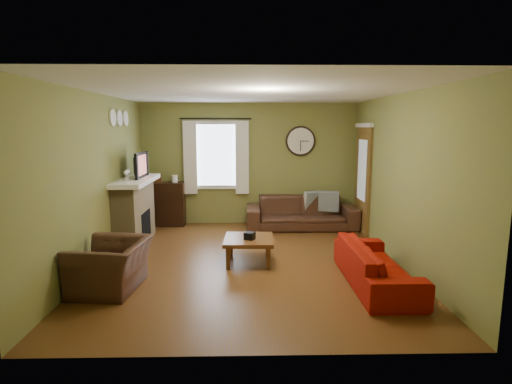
{
  "coord_description": "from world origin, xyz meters",
  "views": [
    {
      "loc": [
        -0.04,
        -6.0,
        2.09
      ],
      "look_at": [
        0.1,
        0.4,
        1.05
      ],
      "focal_mm": 28.0,
      "sensor_mm": 36.0,
      "label": 1
    }
  ],
  "objects_px": {
    "sofa_brown": "(301,212)",
    "armchair": "(111,266)",
    "bookshelf": "(166,204)",
    "coffee_table": "(249,250)",
    "sofa_red": "(376,265)"
  },
  "relations": [
    {
      "from": "sofa_brown",
      "to": "armchair",
      "type": "relative_size",
      "value": 2.32
    },
    {
      "from": "bookshelf",
      "to": "sofa_brown",
      "type": "distance_m",
      "value": 2.88
    },
    {
      "from": "sofa_brown",
      "to": "coffee_table",
      "type": "xyz_separation_m",
      "value": [
        -1.1,
        -2.17,
        -0.13
      ]
    },
    {
      "from": "sofa_red",
      "to": "armchair",
      "type": "bearing_deg",
      "value": 91.53
    },
    {
      "from": "bookshelf",
      "to": "coffee_table",
      "type": "height_order",
      "value": "bookshelf"
    },
    {
      "from": "bookshelf",
      "to": "sofa_brown",
      "type": "xyz_separation_m",
      "value": [
        2.86,
        -0.28,
        -0.14
      ]
    },
    {
      "from": "armchair",
      "to": "coffee_table",
      "type": "height_order",
      "value": "armchair"
    },
    {
      "from": "sofa_brown",
      "to": "sofa_red",
      "type": "bearing_deg",
      "value": -78.91
    },
    {
      "from": "bookshelf",
      "to": "sofa_brown",
      "type": "relative_size",
      "value": 0.41
    },
    {
      "from": "sofa_red",
      "to": "coffee_table",
      "type": "xyz_separation_m",
      "value": [
        -1.7,
        0.9,
        -0.07
      ]
    },
    {
      "from": "coffee_table",
      "to": "bookshelf",
      "type": "bearing_deg",
      "value": 125.72
    },
    {
      "from": "sofa_red",
      "to": "coffee_table",
      "type": "distance_m",
      "value": 1.93
    },
    {
      "from": "sofa_brown",
      "to": "armchair",
      "type": "xyz_separation_m",
      "value": [
        -2.89,
        -3.16,
        -0.01
      ]
    },
    {
      "from": "sofa_brown",
      "to": "armchair",
      "type": "distance_m",
      "value": 4.28
    },
    {
      "from": "sofa_red",
      "to": "armchair",
      "type": "relative_size",
      "value": 1.9
    }
  ]
}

